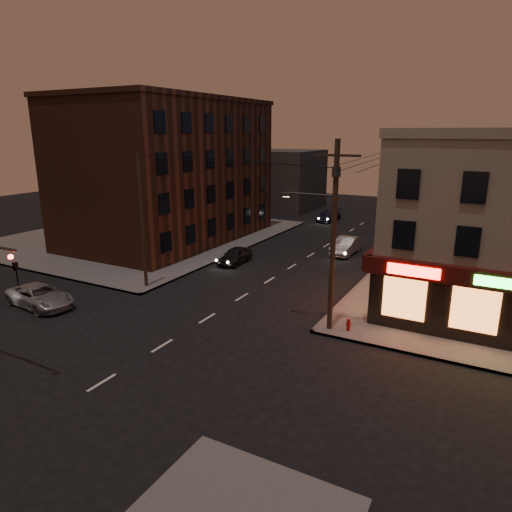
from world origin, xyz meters
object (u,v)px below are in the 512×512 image
Objects in this scene: sedan_near at (235,256)px; sedan_far at (329,216)px; suv_cross at (40,296)px; fire_hydrant at (348,324)px; sedan_mid at (346,246)px.

sedan_near is 21.23m from sedan_far.
suv_cross is at bearing -114.09° from sedan_near.
sedan_near is 5.78× the size of fire_hydrant.
suv_cross is 15.04m from sedan_near.
sedan_near is at bearing 145.08° from fire_hydrant.
sedan_mid is 6.76× the size of fire_hydrant.
sedan_near is at bearing -131.39° from sedan_mid.
suv_cross is at bearing -118.34° from sedan_mid.
sedan_far is 6.69× the size of fire_hydrant.
fire_hydrant is (5.23, -15.89, -0.23)m from sedan_mid.
sedan_near is at bearing -88.40° from sedan_far.
fire_hydrant is (11.86, -29.80, -0.14)m from sedan_far.
suv_cross is 24.76m from sedan_mid.
sedan_far is at bearing 118.01° from sedan_mid.
fire_hydrant is at bearing -69.29° from sedan_mid.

